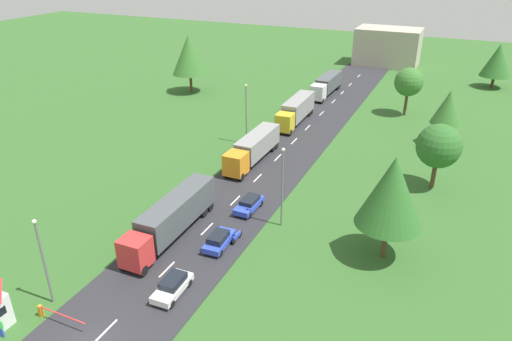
{
  "coord_description": "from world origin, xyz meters",
  "views": [
    {
      "loc": [
        21.02,
        -17.45,
        26.12
      ],
      "look_at": [
        1.02,
        27.07,
        2.49
      ],
      "focal_mm": 33.07,
      "sensor_mm": 36.0,
      "label": 1
    }
  ],
  "objects_px": {
    "truck_lead": "(172,216)",
    "lamppost_second": "(282,184)",
    "lamppost_lead": "(43,258)",
    "car_lead": "(173,286)",
    "car_second": "(219,240)",
    "tree_elm": "(439,146)",
    "motorcycle_courier": "(237,236)",
    "tree_maple": "(409,82)",
    "tree_ash": "(448,107)",
    "truck_fourth": "(327,84)",
    "tree_birch": "(497,60)",
    "truck_second": "(253,148)",
    "truck_third": "(296,110)",
    "tree_oak": "(189,55)",
    "person_second": "(0,327)",
    "tree_pine": "(392,191)",
    "car_third": "(249,204)",
    "distant_building": "(387,47)",
    "lamppost_third": "(246,111)"
  },
  "relations": [
    {
      "from": "tree_birch",
      "to": "car_lead",
      "type": "bearing_deg",
      "value": -107.06
    },
    {
      "from": "tree_oak",
      "to": "car_third",
      "type": "bearing_deg",
      "value": -51.07
    },
    {
      "from": "tree_pine",
      "to": "distant_building",
      "type": "relative_size",
      "value": 0.7
    },
    {
      "from": "tree_birch",
      "to": "truck_lead",
      "type": "bearing_deg",
      "value": -112.07
    },
    {
      "from": "tree_maple",
      "to": "tree_pine",
      "type": "distance_m",
      "value": 41.74
    },
    {
      "from": "truck_second",
      "to": "person_second",
      "type": "relative_size",
      "value": 7.25
    },
    {
      "from": "truck_lead",
      "to": "car_lead",
      "type": "distance_m",
      "value": 8.85
    },
    {
      "from": "tree_maple",
      "to": "tree_elm",
      "type": "bearing_deg",
      "value": -74.86
    },
    {
      "from": "car_second",
      "to": "tree_maple",
      "type": "bearing_deg",
      "value": 77.54
    },
    {
      "from": "distant_building",
      "to": "truck_fourth",
      "type": "bearing_deg",
      "value": -101.19
    },
    {
      "from": "car_lead",
      "to": "car_second",
      "type": "relative_size",
      "value": 1.01
    },
    {
      "from": "tree_pine",
      "to": "truck_third",
      "type": "bearing_deg",
      "value": 122.72
    },
    {
      "from": "lamppost_third",
      "to": "tree_elm",
      "type": "relative_size",
      "value": 1.11
    },
    {
      "from": "truck_second",
      "to": "truck_third",
      "type": "relative_size",
      "value": 1.01
    },
    {
      "from": "tree_maple",
      "to": "tree_ash",
      "type": "height_order",
      "value": "tree_maple"
    },
    {
      "from": "truck_lead",
      "to": "tree_maple",
      "type": "relative_size",
      "value": 1.69
    },
    {
      "from": "truck_fourth",
      "to": "tree_birch",
      "type": "relative_size",
      "value": 1.42
    },
    {
      "from": "person_second",
      "to": "tree_birch",
      "type": "height_order",
      "value": "tree_birch"
    },
    {
      "from": "lamppost_third",
      "to": "tree_pine",
      "type": "bearing_deg",
      "value": -40.05
    },
    {
      "from": "tree_elm",
      "to": "tree_ash",
      "type": "bearing_deg",
      "value": 90.18
    },
    {
      "from": "truck_third",
      "to": "tree_ash",
      "type": "height_order",
      "value": "tree_ash"
    },
    {
      "from": "truck_fourth",
      "to": "person_second",
      "type": "xyz_separation_m",
      "value": [
        -4.05,
        -68.88,
        -1.15
      ]
    },
    {
      "from": "person_second",
      "to": "tree_maple",
      "type": "xyz_separation_m",
      "value": [
        19.43,
        63.03,
        4.75
      ]
    },
    {
      "from": "truck_lead",
      "to": "lamppost_second",
      "type": "distance_m",
      "value": 11.22
    },
    {
      "from": "tree_maple",
      "to": "truck_third",
      "type": "bearing_deg",
      "value": -144.13
    },
    {
      "from": "truck_third",
      "to": "distant_building",
      "type": "distance_m",
      "value": 46.88
    },
    {
      "from": "motorcycle_courier",
      "to": "tree_maple",
      "type": "height_order",
      "value": "tree_maple"
    },
    {
      "from": "truck_lead",
      "to": "tree_elm",
      "type": "relative_size",
      "value": 1.72
    },
    {
      "from": "truck_lead",
      "to": "tree_oak",
      "type": "xyz_separation_m",
      "value": [
        -24.39,
        43.58,
        5.04
      ]
    },
    {
      "from": "motorcycle_courier",
      "to": "tree_birch",
      "type": "xyz_separation_m",
      "value": [
        22.64,
        69.3,
        4.9
      ]
    },
    {
      "from": "tree_maple",
      "to": "car_lead",
      "type": "bearing_deg",
      "value": -101.12
    },
    {
      "from": "lamppost_third",
      "to": "tree_ash",
      "type": "xyz_separation_m",
      "value": [
        25.75,
        11.15,
        0.74
      ]
    },
    {
      "from": "car_second",
      "to": "lamppost_second",
      "type": "bearing_deg",
      "value": 56.9
    },
    {
      "from": "lamppost_second",
      "to": "car_lead",
      "type": "bearing_deg",
      "value": -107.6
    },
    {
      "from": "truck_second",
      "to": "lamppost_lead",
      "type": "height_order",
      "value": "lamppost_lead"
    },
    {
      "from": "tree_elm",
      "to": "tree_oak",
      "type": "bearing_deg",
      "value": 154.29
    },
    {
      "from": "lamppost_third",
      "to": "tree_oak",
      "type": "height_order",
      "value": "tree_oak"
    },
    {
      "from": "motorcycle_courier",
      "to": "person_second",
      "type": "bearing_deg",
      "value": -119.41
    },
    {
      "from": "truck_third",
      "to": "distant_building",
      "type": "bearing_deg",
      "value": 82.86
    },
    {
      "from": "tree_pine",
      "to": "tree_ash",
      "type": "distance_m",
      "value": 30.69
    },
    {
      "from": "truck_second",
      "to": "lamppost_lead",
      "type": "bearing_deg",
      "value": -96.5
    },
    {
      "from": "truck_lead",
      "to": "lamppost_lead",
      "type": "xyz_separation_m",
      "value": [
        -3.57,
        -12.11,
        2.17
      ]
    },
    {
      "from": "lamppost_second",
      "to": "truck_fourth",
      "type": "bearing_deg",
      "value": 101.06
    },
    {
      "from": "lamppost_third",
      "to": "tree_birch",
      "type": "bearing_deg",
      "value": 55.21
    },
    {
      "from": "tree_birch",
      "to": "person_second",
      "type": "bearing_deg",
      "value": -110.6
    },
    {
      "from": "truck_second",
      "to": "tree_birch",
      "type": "bearing_deg",
      "value": 60.99
    },
    {
      "from": "car_third",
      "to": "truck_lead",
      "type": "bearing_deg",
      "value": -122.64
    },
    {
      "from": "car_third",
      "to": "lamppost_lead",
      "type": "distance_m",
      "value": 21.58
    },
    {
      "from": "tree_pine",
      "to": "distant_building",
      "type": "xyz_separation_m",
      "value": [
        -13.71,
        76.89,
        -2.55
      ]
    },
    {
      "from": "truck_fourth",
      "to": "motorcycle_courier",
      "type": "bearing_deg",
      "value": -83.06
    }
  ]
}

